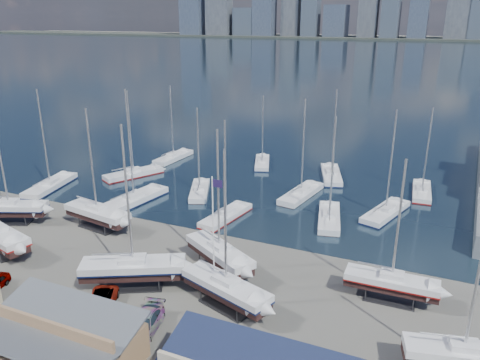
% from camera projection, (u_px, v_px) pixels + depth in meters
% --- Properties ---
extents(ground, '(1400.00, 1400.00, 0.00)m').
position_uv_depth(ground, '(167.00, 269.00, 50.22)').
color(ground, '#605E59').
rests_on(ground, ground).
extents(water, '(1400.00, 600.00, 0.40)m').
position_uv_depth(water, '(411.00, 57.00, 318.16)').
color(water, '#1A2B3B').
rests_on(water, ground).
extents(far_shore, '(1400.00, 80.00, 2.20)m').
position_uv_depth(far_shore, '(430.00, 39.00, 542.44)').
color(far_shore, '#2D332D').
rests_on(far_shore, ground).
extents(skyline, '(639.14, 43.80, 107.69)m').
position_uv_depth(skyline, '(427.00, 4.00, 527.46)').
color(skyline, '#475166').
rests_on(skyline, far_shore).
extents(shed_grey, '(12.60, 8.40, 4.17)m').
position_uv_depth(shed_grey, '(53.00, 343.00, 35.68)').
color(shed_grey, '#8C6B4C').
rests_on(shed_grey, ground).
extents(sailboat_cradle_0, '(9.87, 6.16, 15.52)m').
position_uv_depth(sailboat_cradle_0, '(9.00, 208.00, 61.02)').
color(sailboat_cradle_0, '#2D2D33').
rests_on(sailboat_cradle_0, ground).
extents(sailboat_cradle_2, '(9.78, 4.09, 15.52)m').
position_uv_depth(sailboat_cradle_2, '(97.00, 213.00, 59.44)').
color(sailboat_cradle_2, '#2D2D33').
rests_on(sailboat_cradle_2, ground).
extents(sailboat_cradle_3, '(10.49, 7.34, 16.64)m').
position_uv_depth(sailboat_cradle_3, '(133.00, 268.00, 46.39)').
color(sailboat_cradle_3, '#2D2D33').
rests_on(sailboat_cradle_3, ground).
extents(sailboat_cradle_4, '(9.48, 7.02, 15.44)m').
position_uv_depth(sailboat_cradle_4, '(219.00, 253.00, 49.45)').
color(sailboat_cradle_4, '#2D2D33').
rests_on(sailboat_cradle_4, ground).
extents(sailboat_cradle_5, '(9.79, 5.53, 15.32)m').
position_uv_depth(sailboat_cradle_5, '(226.00, 288.00, 43.10)').
color(sailboat_cradle_5, '#2D2D33').
rests_on(sailboat_cradle_5, ground).
extents(sailboat_cradle_6, '(8.70, 2.57, 14.14)m').
position_uv_depth(sailboat_cradle_6, '(391.00, 282.00, 44.10)').
color(sailboat_cradle_6, '#2D2D33').
rests_on(sailboat_cradle_6, ground).
extents(sailboat_cradle_7, '(8.80, 4.21, 14.02)m').
position_uv_depth(sailboat_cradle_7, '(463.00, 354.00, 34.71)').
color(sailboat_cradle_7, '#2D2D33').
rests_on(sailboat_cradle_7, ground).
extents(sailboat_moored_0, '(5.10, 11.33, 16.36)m').
position_uv_depth(sailboat_moored_0, '(51.00, 187.00, 73.80)').
color(sailboat_moored_0, black).
rests_on(sailboat_moored_0, water).
extents(sailboat_moored_1, '(7.28, 10.31, 15.20)m').
position_uv_depth(sailboat_moored_1, '(134.00, 175.00, 79.33)').
color(sailboat_moored_1, black).
rests_on(sailboat_moored_1, water).
extents(sailboat_moored_2, '(3.34, 9.81, 14.57)m').
position_uv_depth(sailboat_moored_2, '(174.00, 158.00, 88.64)').
color(sailboat_moored_2, black).
rests_on(sailboat_moored_2, water).
extents(sailboat_moored_3, '(5.03, 11.92, 17.27)m').
position_uv_depth(sailboat_moored_3, '(134.00, 201.00, 68.06)').
color(sailboat_moored_3, black).
rests_on(sailboat_moored_3, water).
extents(sailboat_moored_4, '(6.04, 9.45, 13.88)m').
position_uv_depth(sailboat_moored_4, '(200.00, 191.00, 71.73)').
color(sailboat_moored_4, black).
rests_on(sailboat_moored_4, water).
extents(sailboat_moored_5, '(5.35, 9.22, 13.30)m').
position_uv_depth(sailboat_moored_5, '(262.00, 163.00, 85.46)').
color(sailboat_moored_5, black).
rests_on(sailboat_moored_5, water).
extents(sailboat_moored_6, '(4.08, 9.71, 14.07)m').
position_uv_depth(sailboat_moored_6, '(226.00, 217.00, 62.72)').
color(sailboat_moored_6, black).
rests_on(sailboat_moored_6, water).
extents(sailboat_moored_7, '(4.49, 10.57, 15.47)m').
position_uv_depth(sailboat_moored_7, '(301.00, 195.00, 70.33)').
color(sailboat_moored_7, black).
rests_on(sailboat_moored_7, water).
extents(sailboat_moored_8, '(5.93, 10.79, 15.54)m').
position_uv_depth(sailboat_moored_8, '(331.00, 176.00, 78.68)').
color(sailboat_moored_8, black).
rests_on(sailboat_moored_8, water).
extents(sailboat_moored_9, '(4.86, 10.14, 14.76)m').
position_uv_depth(sailboat_moored_9, '(329.00, 219.00, 62.01)').
color(sailboat_moored_9, black).
rests_on(sailboat_moored_9, water).
extents(sailboat_moored_10, '(5.71, 10.59, 15.25)m').
position_uv_depth(sailboat_moored_10, '(385.00, 213.00, 63.76)').
color(sailboat_moored_10, black).
rests_on(sailboat_moored_10, water).
extents(sailboat_moored_11, '(3.23, 9.50, 13.98)m').
position_uv_depth(sailboat_moored_11, '(422.00, 192.00, 71.41)').
color(sailboat_moored_11, black).
rests_on(sailboat_moored_11, water).
extents(car_b, '(4.80, 2.82, 1.49)m').
position_uv_depth(car_b, '(40.00, 301.00, 43.35)').
color(car_b, gray).
rests_on(car_b, ground).
extents(car_c, '(4.43, 5.83, 1.47)m').
position_uv_depth(car_c, '(100.00, 302.00, 43.15)').
color(car_c, gray).
rests_on(car_c, ground).
extents(car_d, '(3.48, 5.99, 1.63)m').
position_uv_depth(car_d, '(144.00, 324.00, 40.04)').
color(car_d, gray).
rests_on(car_d, ground).
extents(flagpole, '(1.07, 0.12, 12.13)m').
position_uv_depth(flagpole, '(214.00, 229.00, 43.58)').
color(flagpole, white).
rests_on(flagpole, ground).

